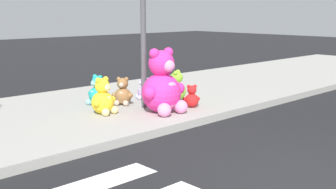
{
  "coord_description": "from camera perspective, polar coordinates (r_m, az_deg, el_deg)",
  "views": [
    {
      "loc": [
        -4.51,
        -2.19,
        2.11
      ],
      "look_at": [
        0.93,
        3.6,
        0.55
      ],
      "focal_mm": 45.33,
      "sensor_mm": 36.0,
      "label": 1
    }
  ],
  "objects": [
    {
      "name": "sidewalk",
      "position": [
        8.89,
        -11.51,
        -2.34
      ],
      "size": [
        28.0,
        4.4,
        0.15
      ],
      "primitive_type": "cube",
      "color": "#9E9B93",
      "rests_on": "ground_plane"
    },
    {
      "name": "sign_pole",
      "position": [
        8.59,
        -3.34,
        9.35
      ],
      "size": [
        0.56,
        0.11,
        3.2
      ],
      "color": "#4C4C51",
      "rests_on": "sidewalk"
    },
    {
      "name": "plush_pink_large",
      "position": [
        8.26,
        -0.71,
        1.0
      ],
      "size": [
        0.98,
        0.86,
        1.27
      ],
      "color": "#F22D93",
      "rests_on": "sidewalk"
    },
    {
      "name": "plush_red",
      "position": [
        8.81,
        3.19,
        -0.48
      ],
      "size": [
        0.33,
        0.35,
        0.48
      ],
      "color": "red",
      "rests_on": "sidewalk"
    },
    {
      "name": "plush_yellow",
      "position": [
        8.29,
        -8.68,
        -0.64
      ],
      "size": [
        0.55,
        0.51,
        0.72
      ],
      "color": "yellow",
      "rests_on": "sidewalk"
    },
    {
      "name": "plush_lavender",
      "position": [
        9.62,
        -3.28,
        0.58
      ],
      "size": [
        0.37,
        0.36,
        0.51
      ],
      "color": "#B28CD8",
      "rests_on": "sidewalk"
    },
    {
      "name": "plush_lime",
      "position": [
        9.49,
        1.07,
        0.86
      ],
      "size": [
        0.47,
        0.49,
        0.68
      ],
      "color": "#8CD133",
      "rests_on": "sidewalk"
    },
    {
      "name": "plush_teal",
      "position": [
        9.13,
        -9.49,
        0.22
      ],
      "size": [
        0.44,
        0.5,
        0.65
      ],
      "color": "teal",
      "rests_on": "sidewalk"
    },
    {
      "name": "plush_brown",
      "position": [
        9.07,
        -6.12,
        0.11
      ],
      "size": [
        0.43,
        0.42,
        0.6
      ],
      "color": "olive",
      "rests_on": "sidewalk"
    }
  ]
}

